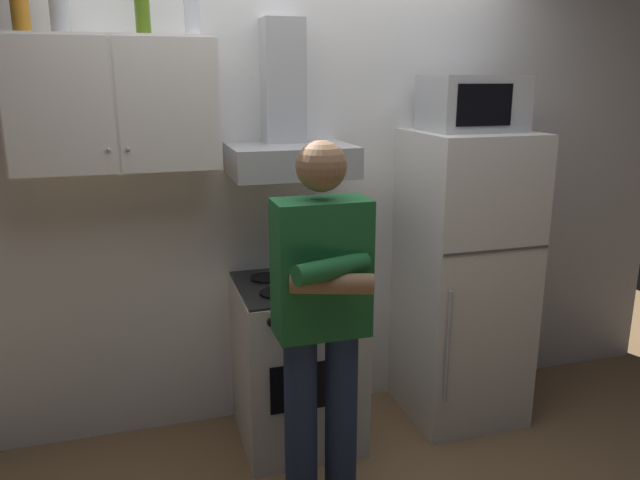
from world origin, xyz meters
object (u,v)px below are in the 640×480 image
bottle_vodka_clear (192,4)px  bottle_canister_steel (59,12)px  stove_oven (297,362)px  person_standing (322,322)px  range_hood (288,134)px  cooking_pot (328,274)px  bottle_olive_oil (142,5)px  microwave (473,103)px  upper_cabinet (115,105)px  refrigerator (463,278)px

bottle_vodka_clear → bottle_canister_steel: size_ratio=1.54×
stove_oven → person_standing: (-0.05, -0.61, 0.47)m
stove_oven → bottle_vodka_clear: size_ratio=3.00×
range_hood → cooking_pot: (0.13, -0.25, -0.66)m
bottle_vodka_clear → bottle_olive_oil: bearing=178.1°
microwave → bottle_olive_oil: (-1.60, 0.13, 0.44)m
bottle_vodka_clear → bottle_canister_steel: 0.56m
range_hood → upper_cabinet: bearing=-179.9°
cooking_pot → bottle_canister_steel: bottle_canister_steel is taller
stove_oven → refrigerator: 1.02m
upper_cabinet → stove_oven: (0.80, -0.13, -1.32)m
range_hood → bottle_olive_oil: 0.88m
refrigerator → person_standing: 1.17m
refrigerator → bottle_canister_steel: 2.37m
stove_oven → range_hood: range_hood is taller
upper_cabinet → cooking_pot: upper_cabinet is taller
person_standing → bottle_vodka_clear: bottle_vodka_clear is taller
bottle_canister_steel → stove_oven: bearing=-7.9°
upper_cabinet → range_hood: bearing=0.1°
person_standing → microwave: bearing=32.0°
upper_cabinet → cooking_pot: (0.93, -0.24, -0.81)m
stove_oven → person_standing: size_ratio=0.53×
stove_oven → range_hood: size_ratio=1.17×
stove_oven → bottle_vodka_clear: 1.82m
stove_oven → refrigerator: bearing=0.0°
range_hood → bottle_canister_steel: size_ratio=3.96×
cooking_pot → microwave: bearing=9.6°
refrigerator → bottle_olive_oil: 2.12m
person_standing → bottle_canister_steel: bottle_canister_steel is taller
microwave → bottle_canister_steel: 1.99m
microwave → bottle_vodka_clear: bearing=175.1°
range_hood → bottle_canister_steel: bearing=179.3°
stove_oven → range_hood: bearing=90.0°
person_standing → bottle_vodka_clear: (-0.39, 0.74, 1.29)m
upper_cabinet → bottle_olive_oil: (0.15, 0.02, 0.43)m
upper_cabinet → bottle_canister_steel: bottle_canister_steel is taller
person_standing → bottle_olive_oil: bearing=128.8°
cooking_pot → bottle_vodka_clear: bottle_vodka_clear is taller
bottle_olive_oil → bottle_canister_steel: size_ratio=1.44×
upper_cabinet → bottle_vodka_clear: 0.57m
range_hood → cooking_pot: 0.72m
range_hood → bottle_vodka_clear: bearing=178.6°
upper_cabinet → range_hood: (0.80, 0.00, -0.15)m
stove_oven → person_standing: bearing=-94.7°
bottle_vodka_clear → bottle_canister_steel: bearing=179.9°
bottle_olive_oil → microwave: bearing=-4.5°
person_standing → bottle_vodka_clear: 1.54m
bottle_canister_steel → microwave: bearing=-3.5°
microwave → person_standing: size_ratio=0.29×
person_standing → bottle_vodka_clear: bearing=117.6°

